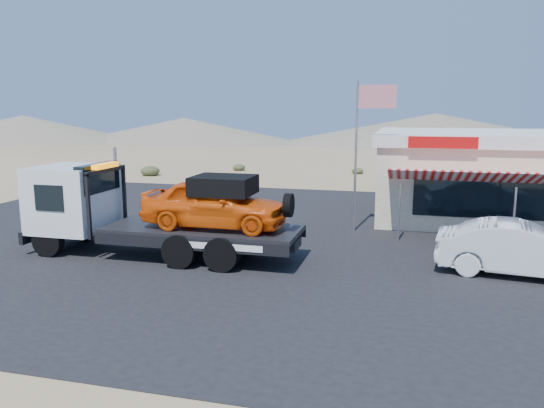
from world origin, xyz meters
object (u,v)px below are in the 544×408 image
object	(u,v)px
white_sedan	(521,249)
flagpole	(362,139)
tow_truck	(155,207)
jerky_store	(493,174)

from	to	relation	value
white_sedan	flagpole	distance (m)	7.55
tow_truck	flagpole	bearing A→B (deg)	39.46
tow_truck	white_sedan	bearing A→B (deg)	3.46
jerky_store	flagpole	world-z (taller)	flagpole
tow_truck	white_sedan	world-z (taller)	tow_truck
white_sedan	jerky_store	distance (m)	9.14
tow_truck	jerky_store	world-z (taller)	jerky_store
jerky_store	flagpole	size ratio (longest dim) A/B	1.73
tow_truck	jerky_store	size ratio (longest dim) A/B	0.89
tow_truck	jerky_store	distance (m)	15.47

